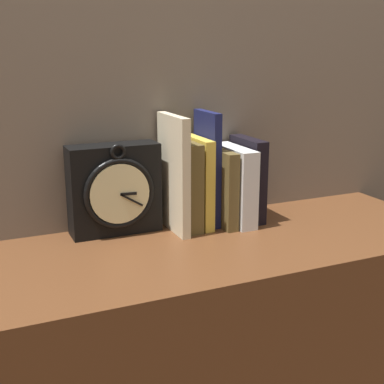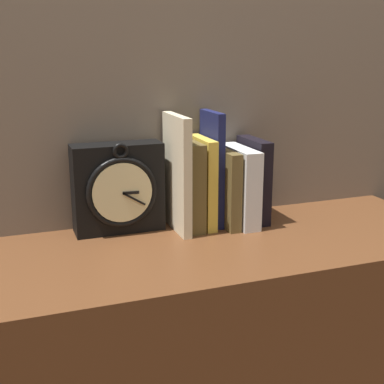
{
  "view_description": "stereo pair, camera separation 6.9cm",
  "coord_description": "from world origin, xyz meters",
  "views": [
    {
      "loc": [
        -0.42,
        -0.94,
        1.33
      ],
      "look_at": [
        0.0,
        0.0,
        1.05
      ],
      "focal_mm": 50.0,
      "sensor_mm": 36.0,
      "label": 1
    },
    {
      "loc": [
        -0.35,
        -0.97,
        1.33
      ],
      "look_at": [
        0.0,
        0.0,
        1.05
      ],
      "focal_mm": 50.0,
      "sensor_mm": 36.0,
      "label": 2
    }
  ],
  "objects": [
    {
      "name": "wall_back",
      "position": [
        0.0,
        0.22,
        1.3
      ],
      "size": [
        6.0,
        0.05,
        2.6
      ],
      "color": "#756656",
      "rests_on": "ground_plane"
    },
    {
      "name": "clock",
      "position": [
        -0.12,
        0.15,
        1.03
      ],
      "size": [
        0.2,
        0.08,
        0.2
      ],
      "color": "black",
      "rests_on": "bookshelf"
    },
    {
      "name": "book_slot0_cream",
      "position": [
        0.01,
        0.11,
        1.06
      ],
      "size": [
        0.02,
        0.14,
        0.26
      ],
      "color": "beige",
      "rests_on": "bookshelf"
    },
    {
      "name": "book_slot1_brown",
      "position": [
        0.04,
        0.12,
        1.03
      ],
      "size": [
        0.04,
        0.13,
        0.2
      ],
      "color": "brown",
      "rests_on": "bookshelf"
    },
    {
      "name": "book_slot2_yellow",
      "position": [
        0.07,
        0.12,
        1.04
      ],
      "size": [
        0.02,
        0.13,
        0.2
      ],
      "color": "yellow",
      "rests_on": "bookshelf"
    },
    {
      "name": "book_slot3_navy",
      "position": [
        0.1,
        0.13,
        1.06
      ],
      "size": [
        0.02,
        0.11,
        0.26
      ],
      "color": "#181D4D",
      "rests_on": "bookshelf"
    },
    {
      "name": "book_slot4_brown",
      "position": [
        0.12,
        0.11,
        1.02
      ],
      "size": [
        0.03,
        0.15,
        0.17
      ],
      "color": "brown",
      "rests_on": "bookshelf"
    },
    {
      "name": "book_slot5_white",
      "position": [
        0.16,
        0.11,
        1.02
      ],
      "size": [
        0.04,
        0.15,
        0.18
      ],
      "color": "silver",
      "rests_on": "bookshelf"
    },
    {
      "name": "book_slot6_black",
      "position": [
        0.2,
        0.12,
        1.03
      ],
      "size": [
        0.03,
        0.13,
        0.19
      ],
      "color": "black",
      "rests_on": "bookshelf"
    }
  ]
}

